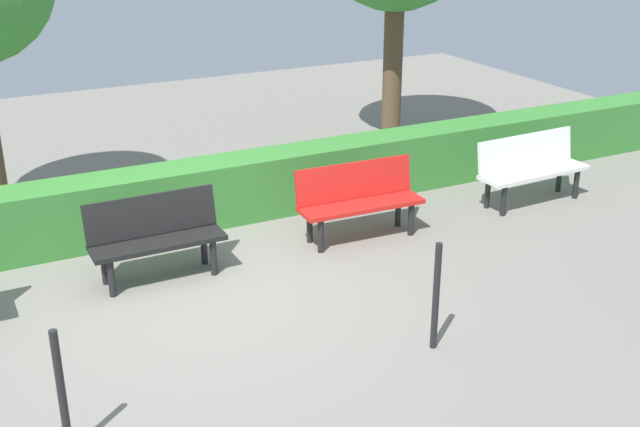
% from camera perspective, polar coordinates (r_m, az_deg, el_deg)
% --- Properties ---
extents(ground_plane, '(19.10, 19.10, 0.00)m').
position_cam_1_polar(ground_plane, '(7.95, -8.30, -6.14)').
color(ground_plane, gray).
extents(bench_white, '(1.54, 0.51, 0.86)m').
position_cam_1_polar(bench_white, '(10.51, 14.82, 3.33)').
color(bench_white, white).
rests_on(bench_white, ground_plane).
extents(bench_red, '(1.47, 0.51, 0.86)m').
position_cam_1_polar(bench_red, '(9.11, 2.76, 1.15)').
color(bench_red, red).
rests_on(bench_red, ground_plane).
extents(bench_black, '(1.36, 0.46, 0.86)m').
position_cam_1_polar(bench_black, '(8.31, -11.68, -1.46)').
color(bench_black, black).
rests_on(bench_black, ground_plane).
extents(hedge_row, '(15.10, 0.57, 0.76)m').
position_cam_1_polar(hedge_row, '(9.72, -6.08, 1.80)').
color(hedge_row, '#387F33').
rests_on(hedge_row, ground_plane).
extents(railing_post_mid, '(0.06, 0.06, 1.00)m').
position_cam_1_polar(railing_post_mid, '(6.94, 8.29, -5.90)').
color(railing_post_mid, black).
rests_on(railing_post_mid, ground_plane).
extents(railing_post_far, '(0.06, 0.06, 1.00)m').
position_cam_1_polar(railing_post_far, '(5.93, -17.98, -12.14)').
color(railing_post_far, black).
rests_on(railing_post_far, ground_plane).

